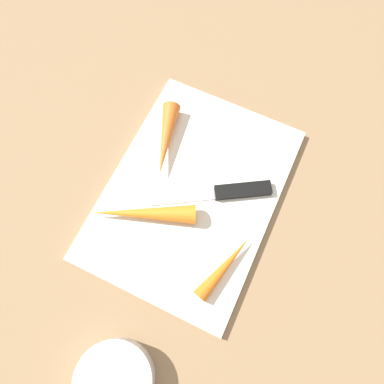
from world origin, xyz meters
name	(u,v)px	position (x,y,z in m)	size (l,w,h in m)	color
ground_plane	(192,194)	(0.00, 0.00, 0.00)	(1.40, 1.40, 0.00)	#8C6D4C
cutting_board	(192,193)	(0.00, 0.00, 0.01)	(0.36, 0.26, 0.01)	silver
knife	(234,191)	(-0.03, 0.06, 0.02)	(0.12, 0.18, 0.01)	#B7B7BC
carrot_longest	(143,213)	(0.07, -0.05, 0.03)	(0.03, 0.03, 0.16)	orange
carrot_medium	(166,139)	(-0.06, -0.08, 0.03)	(0.03, 0.03, 0.13)	orange
carrot_shortest	(225,267)	(0.09, 0.09, 0.02)	(0.02, 0.02, 0.11)	orange
small_bowl	(115,380)	(0.29, 0.02, 0.02)	(0.10, 0.10, 0.04)	silver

